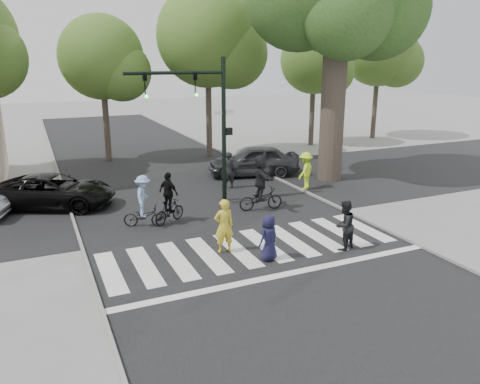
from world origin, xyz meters
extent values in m
plane|color=gray|center=(0.00, 0.00, 0.00)|extent=(120.00, 120.00, 0.00)
cube|color=black|center=(0.00, 5.00, 0.01)|extent=(10.00, 70.00, 0.01)
cube|color=black|center=(0.00, 8.00, 0.01)|extent=(70.00, 10.00, 0.01)
cube|color=gray|center=(-5.05, 5.00, 0.05)|extent=(0.10, 70.00, 0.10)
cube|color=gray|center=(5.05, 5.00, 0.05)|extent=(0.10, 70.00, 0.10)
cube|color=silver|center=(-4.50, 1.00, 0.01)|extent=(0.55, 3.00, 0.01)
cube|color=silver|center=(-3.50, 1.00, 0.01)|extent=(0.55, 3.00, 0.01)
cube|color=silver|center=(-2.50, 1.00, 0.01)|extent=(0.55, 3.00, 0.01)
cube|color=silver|center=(-1.50, 1.00, 0.01)|extent=(0.55, 3.00, 0.01)
cube|color=silver|center=(-0.50, 1.00, 0.01)|extent=(0.55, 3.00, 0.01)
cube|color=silver|center=(0.50, 1.00, 0.01)|extent=(0.55, 3.00, 0.01)
cube|color=silver|center=(1.50, 1.00, 0.01)|extent=(0.55, 3.00, 0.01)
cube|color=silver|center=(2.50, 1.00, 0.01)|extent=(0.55, 3.00, 0.01)
cube|color=silver|center=(3.50, 1.00, 0.01)|extent=(0.55, 3.00, 0.01)
cube|color=silver|center=(4.50, 1.00, 0.01)|extent=(0.55, 3.00, 0.01)
cube|color=silver|center=(0.00, -1.20, 0.01)|extent=(10.00, 0.30, 0.01)
cylinder|color=black|center=(1.20, 6.20, 3.00)|extent=(0.18, 0.18, 6.00)
cylinder|color=black|center=(-0.80, 6.20, 5.40)|extent=(4.00, 0.14, 0.14)
imported|color=black|center=(0.00, 6.20, 4.95)|extent=(0.16, 0.20, 1.00)
sphere|color=#19E533|center=(0.00, 6.08, 4.55)|extent=(0.14, 0.14, 0.14)
imported|color=black|center=(-2.00, 6.20, 4.95)|extent=(0.16, 0.20, 1.00)
sphere|color=#19E533|center=(-2.00, 6.08, 4.55)|extent=(0.14, 0.14, 0.14)
cube|color=black|center=(1.42, 6.20, 3.00)|extent=(0.28, 0.18, 0.30)
cube|color=#FF660C|center=(1.53, 6.20, 3.00)|extent=(0.02, 0.14, 0.20)
cube|color=white|center=(1.20, 6.20, 3.80)|extent=(0.90, 0.04, 0.18)
cylinder|color=brown|center=(7.50, 7.50, 3.50)|extent=(1.20, 1.20, 7.00)
cylinder|color=brown|center=(7.80, 7.30, 6.50)|extent=(1.29, 1.74, 2.93)
sphere|color=#265016|center=(9.30, 6.90, 8.20)|extent=(4.80, 4.80, 4.80)
sphere|color=#265016|center=(7.00, 6.10, 7.80)|extent=(4.00, 4.00, 4.00)
cylinder|color=brown|center=(-2.00, 16.80, 2.80)|extent=(0.36, 0.36, 5.60)
sphere|color=#4B7133|center=(-2.00, 16.80, 6.00)|extent=(4.80, 4.80, 4.80)
sphere|color=#4B7133|center=(-1.04, 16.08, 5.20)|extent=(3.36, 3.36, 3.36)
cylinder|color=brown|center=(4.00, 15.50, 3.36)|extent=(0.36, 0.36, 6.72)
sphere|color=#4B7133|center=(4.00, 15.50, 7.20)|extent=(6.00, 6.00, 6.00)
sphere|color=#4B7133|center=(5.20, 14.60, 6.24)|extent=(4.20, 4.20, 4.20)
cylinder|color=brown|center=(12.00, 16.30, 2.73)|extent=(0.36, 0.36, 5.46)
sphere|color=#4B7133|center=(12.00, 16.30, 5.85)|extent=(4.60, 4.60, 4.60)
sphere|color=#4B7133|center=(12.92, 15.61, 5.07)|extent=(3.22, 3.22, 3.22)
cylinder|color=brown|center=(18.00, 16.90, 3.08)|extent=(0.36, 0.36, 6.16)
sphere|color=#4B7133|center=(18.00, 16.90, 6.60)|extent=(5.40, 5.40, 5.40)
sphere|color=#4B7133|center=(19.08, 16.09, 5.72)|extent=(3.78, 3.78, 3.78)
imported|color=gold|center=(-0.94, 1.03, 0.88)|extent=(0.65, 0.44, 1.75)
imported|color=#171635|center=(0.07, -0.09, 0.72)|extent=(0.82, 0.67, 1.44)
imported|color=black|center=(2.65, -0.33, 0.82)|extent=(0.96, 0.85, 1.63)
imported|color=black|center=(-2.71, 4.37, 0.40)|extent=(1.61, 1.10, 0.80)
imported|color=#7E9AC5|center=(-2.71, 4.37, 1.16)|extent=(0.92, 1.13, 1.53)
imported|color=black|center=(-1.75, 4.42, 0.44)|extent=(1.49, 1.09, 0.89)
imported|color=black|center=(-1.75, 4.42, 1.17)|extent=(0.77, 0.97, 1.53)
imported|color=black|center=(2.04, 4.39, 0.47)|extent=(1.87, 0.90, 0.94)
imported|color=black|center=(2.04, 4.39, 1.38)|extent=(0.79, 1.74, 1.81)
imported|color=black|center=(-5.59, 8.19, 0.69)|extent=(5.46, 4.14, 1.38)
imported|color=#2E2F33|center=(4.30, 9.76, 0.80)|extent=(5.03, 3.09, 1.60)
imported|color=#D0FF25|center=(5.39, 6.39, 0.88)|extent=(1.31, 1.17, 1.76)
imported|color=black|center=(2.13, 7.98, 0.88)|extent=(0.71, 0.54, 1.75)
camera|label=1|loc=(-6.12, -11.77, 5.93)|focal=35.00mm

